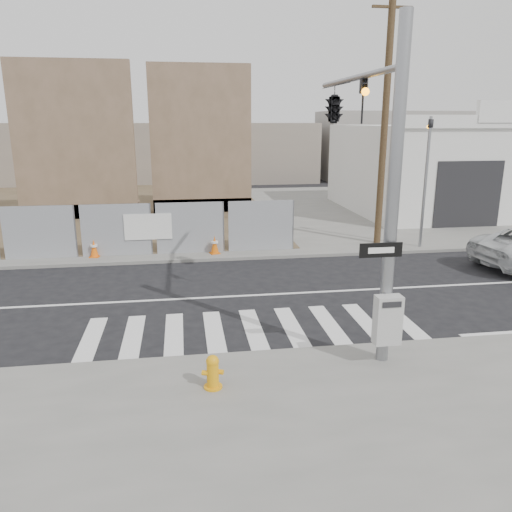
{
  "coord_description": "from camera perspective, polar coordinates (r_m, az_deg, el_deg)",
  "views": [
    {
      "loc": [
        -1.68,
        -14.2,
        5.12
      ],
      "look_at": [
        0.36,
        -0.58,
        1.4
      ],
      "focal_mm": 35.0,
      "sensor_mm": 36.0,
      "label": 1
    }
  ],
  "objects": [
    {
      "name": "traffic_cone_d",
      "position": [
        19.54,
        -4.75,
        1.28
      ],
      "size": [
        0.45,
        0.45,
        0.71
      ],
      "rotation": [
        0.0,
        0.0,
        0.26
      ],
      "color": "#DA5E0B",
      "rests_on": "sidewalk_far"
    },
    {
      "name": "concrete_wall_right",
      "position": [
        28.36,
        -6.25,
        11.51
      ],
      "size": [
        5.5,
        1.3,
        8.0
      ],
      "color": "brown",
      "rests_on": "sidewalk_far"
    },
    {
      "name": "utility_pole_right",
      "position": [
        21.33,
        14.52,
        14.88
      ],
      "size": [
        1.6,
        0.28,
        10.0
      ],
      "color": "#4D3C24",
      "rests_on": "sidewalk_far"
    },
    {
      "name": "auto_shop",
      "position": [
        31.47,
        21.69,
        9.36
      ],
      "size": [
        12.0,
        10.2,
        5.95
      ],
      "color": "silver",
      "rests_on": "sidewalk_far"
    },
    {
      "name": "traffic_cone_c",
      "position": [
        19.94,
        -18.02,
        0.83
      ],
      "size": [
        0.4,
        0.4,
        0.68
      ],
      "rotation": [
        0.0,
        0.0,
        -0.16
      ],
      "color": "orange",
      "rests_on": "sidewalk_far"
    },
    {
      "name": "ground",
      "position": [
        15.19,
        -1.68,
        -4.59
      ],
      "size": [
        100.0,
        100.0,
        0.0
      ],
      "primitive_type": "plane",
      "color": "black",
      "rests_on": "ground"
    },
    {
      "name": "concrete_wall_left",
      "position": [
        27.85,
        -19.88,
        10.65
      ],
      "size": [
        6.0,
        1.3,
        8.0
      ],
      "color": "brown",
      "rests_on": "sidewalk_far"
    },
    {
      "name": "signal_pole",
      "position": [
        12.86,
        10.72,
        13.34
      ],
      "size": [
        0.96,
        5.87,
        7.0
      ],
      "color": "gray",
      "rests_on": "sidewalk_near"
    },
    {
      "name": "sidewalk_far",
      "position": [
        28.7,
        -5.06,
        4.9
      ],
      "size": [
        50.0,
        20.0,
        0.12
      ],
      "primitive_type": "cube",
      "color": "slate",
      "rests_on": "ground"
    },
    {
      "name": "fire_hydrant",
      "position": [
        9.9,
        -4.97,
        -13.05
      ],
      "size": [
        0.46,
        0.46,
        0.68
      ],
      "rotation": [
        0.0,
        0.0,
        -0.37
      ],
      "color": "orange",
      "rests_on": "sidewalk_near"
    },
    {
      "name": "far_signal_pole",
      "position": [
        21.21,
        18.95,
        9.88
      ],
      "size": [
        0.16,
        0.2,
        5.6
      ],
      "color": "gray",
      "rests_on": "sidewalk_far"
    }
  ]
}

